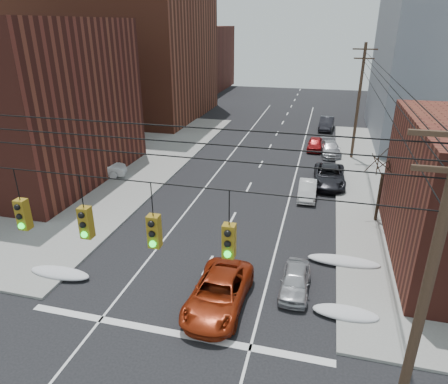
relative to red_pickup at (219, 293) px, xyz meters
The scene contains 21 objects.
sidewalk_nw 33.84m from the red_pickup, 147.40° to the left, with size 40.00×40.00×0.15m, color gray.
building_brick_tall 48.91m from the red_pickup, 123.03° to the left, with size 24.00×20.00×30.00m, color brown.
building_brick_far 70.98m from the red_pickup, 112.86° to the left, with size 22.00×18.00×12.00m, color #532019.
utility_pole_right 10.37m from the red_pickup, 39.52° to the right, with size 2.20×0.28×11.00m.
utility_pole_far 26.66m from the red_pickup, 74.50° to the left, with size 2.20×0.28×11.00m.
traffic_signals 8.76m from the red_pickup, 103.65° to the right, with size 17.00×0.42×2.02m.
bare_tree 13.92m from the red_pickup, 54.26° to the left, with size 2.09×2.20×4.93m.
snow_nw 8.92m from the red_pickup, behind, with size 3.50×1.08×0.42m, color silver.
snow_ne 5.97m from the red_pickup, ahead, with size 3.00×1.08×0.42m, color silver.
snow_east_far 7.90m from the red_pickup, 41.57° to the left, with size 4.00×1.08×0.42m, color silver.
red_pickup is the anchor object (origin of this frame).
parked_car_a 4.04m from the red_pickup, 31.73° to the left, with size 1.45×3.61×1.23m, color #ACACB1.
parked_car_b 14.66m from the red_pickup, 77.01° to the left, with size 1.34×3.83×1.26m, color silver.
parked_car_c 18.15m from the red_pickup, 74.35° to the left, with size 2.55×5.53×1.54m, color black.
parked_car_d 26.38m from the red_pickup, 79.31° to the left, with size 1.90×4.67×1.35m, color #A3A3A7.
parked_car_e 27.56m from the red_pickup, 83.13° to the left, with size 1.54×3.84×1.31m, color maroon.
parked_car_f 37.02m from the red_pickup, 83.34° to the left, with size 1.68×4.81×1.59m, color black.
lot_car_a 20.24m from the red_pickup, 136.14° to the left, with size 1.59×4.56×1.50m, color beige.
lot_car_b 25.81m from the red_pickup, 129.84° to the left, with size 2.53×5.50×1.53m, color #B8B8BD.
lot_car_c 24.61m from the red_pickup, 136.75° to the left, with size 2.10×5.16×1.50m, color black.
lot_car_d 25.18m from the red_pickup, 140.30° to the left, with size 1.49×3.70×1.26m, color #AFAFB4.
Camera 1 is at (5.63, -6.24, 12.59)m, focal length 32.00 mm.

